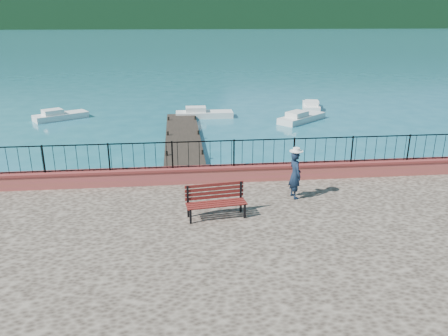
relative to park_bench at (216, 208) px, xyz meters
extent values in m
plane|color=#19596B|center=(1.22, -0.72, -1.50)|extent=(2000.00, 2000.00, 0.00)
cube|color=#A73C43|center=(1.22, 2.98, -0.01)|extent=(28.00, 0.46, 0.58)
cube|color=black|center=(1.22, 2.98, 0.76)|extent=(27.00, 0.05, 0.95)
cube|color=#2D231C|center=(-0.78, 11.28, -1.35)|extent=(2.00, 16.00, 0.30)
cube|color=black|center=(1.22, 299.28, 7.50)|extent=(900.00, 60.00, 18.00)
ellipsoid|color=#142D23|center=(221.22, 559.28, -1.50)|extent=(448.00, 384.00, 180.00)
cube|color=black|center=(0.01, -0.04, -0.08)|extent=(1.84, 0.77, 0.45)
cube|color=maroon|center=(-0.03, 0.23, 0.42)|extent=(1.78, 0.31, 0.55)
imported|color=black|center=(2.71, 1.22, 0.50)|extent=(0.48, 0.64, 1.60)
cylinder|color=silver|center=(2.71, 1.22, 1.36)|extent=(0.44, 0.44, 0.12)
cube|color=silver|center=(7.58, 17.29, -1.10)|extent=(3.94, 3.59, 0.80)
cube|color=silver|center=(-9.30, 19.74, -1.10)|extent=(3.78, 3.04, 0.80)
cube|color=silver|center=(0.90, 19.28, -1.10)|extent=(4.12, 1.34, 0.80)
cube|color=silver|center=(9.47, 21.29, -1.10)|extent=(2.11, 3.49, 0.80)
camera|label=1|loc=(-1.05, -11.86, 5.37)|focal=35.00mm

